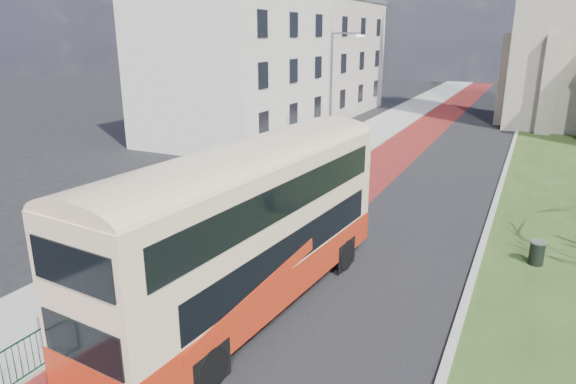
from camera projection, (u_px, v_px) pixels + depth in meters
The scene contains 12 objects.
ground at pixel (254, 297), 16.30m from camera, with size 160.00×160.00×0.00m, color black.
road_carriageway at pixel (428, 164), 32.87m from camera, with size 9.00×120.00×0.01m, color black.
bus_lane at pixel (386, 160), 33.99m from camera, with size 3.40×120.00×0.01m, color #591414.
pavement_west at pixel (333, 153), 35.56m from camera, with size 4.00×120.00×0.12m, color gray.
kerb_west at pixel (361, 156), 34.72m from camera, with size 0.25×120.00×0.13m, color #999993.
kerb_east at pixel (507, 164), 32.66m from camera, with size 0.25×80.00×0.13m, color #999993.
pedestrian_railing at pixel (239, 226), 20.80m from camera, with size 0.07×24.00×1.12m.
street_block_near at pixel (234, 54), 39.10m from camera, with size 10.30×14.30×13.00m.
street_block_far at pixel (315, 56), 53.08m from camera, with size 10.30×16.30×11.50m.
streetlamp at pixel (333, 90), 32.22m from camera, with size 2.13×0.18×8.00m.
bus at pixel (249, 223), 14.79m from camera, with size 3.70×11.89×4.89m.
litter_bin at pixel (537, 253), 18.42m from camera, with size 0.56×0.56×0.89m.
Camera 1 is at (7.30, -12.65, 8.04)m, focal length 32.00 mm.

